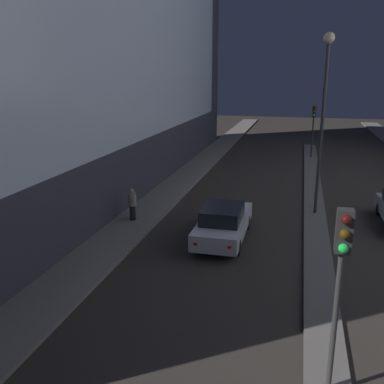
% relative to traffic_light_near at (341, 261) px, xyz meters
% --- Properties ---
extents(building_left, '(6.01, 38.95, 19.50)m').
position_rel_traffic_light_near_xyz_m(building_left, '(-12.30, 15.38, 6.56)').
color(building_left, '#383842').
rests_on(building_left, ground).
extents(median_strip, '(1.04, 37.29, 0.12)m').
position_rel_traffic_light_near_xyz_m(median_strip, '(0.00, 15.55, -3.13)').
color(median_strip, '#66605B').
rests_on(median_strip, ground).
extents(traffic_light_near, '(0.32, 0.42, 4.16)m').
position_rel_traffic_light_near_xyz_m(traffic_light_near, '(0.00, 0.00, 0.00)').
color(traffic_light_near, '#383838').
rests_on(traffic_light_near, median_strip).
extents(traffic_light_mid, '(0.32, 0.42, 4.16)m').
position_rel_traffic_light_near_xyz_m(traffic_light_mid, '(0.00, 27.69, 0.00)').
color(traffic_light_mid, '#383838').
rests_on(traffic_light_mid, median_strip).
extents(street_lamp, '(0.50, 0.50, 8.49)m').
position_rel_traffic_light_near_xyz_m(street_lamp, '(0.00, 12.75, 2.58)').
color(street_lamp, '#383838').
rests_on(street_lamp, median_strip).
extents(car_left_lane, '(1.84, 4.81, 1.57)m').
position_rel_traffic_light_near_xyz_m(car_left_lane, '(-3.86, 8.32, -2.40)').
color(car_left_lane, silver).
rests_on(car_left_lane, ground).
extents(pedestrian_on_left_sidewalk, '(0.38, 0.38, 1.53)m').
position_rel_traffic_light_near_xyz_m(pedestrian_on_left_sidewalk, '(-8.40, 9.47, -2.27)').
color(pedestrian_on_left_sidewalk, black).
rests_on(pedestrian_on_left_sidewalk, sidewalk_left).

